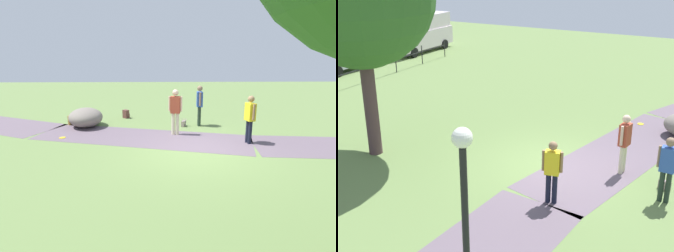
% 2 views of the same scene
% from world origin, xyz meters
% --- Properties ---
extents(ground_plane, '(48.00, 48.00, 0.00)m').
position_xyz_m(ground_plane, '(0.00, 0.00, 0.00)').
color(ground_plane, '#607942').
extents(footpath_segment_mid, '(8.33, 4.26, 0.01)m').
position_xyz_m(footpath_segment_mid, '(1.83, -1.59, 0.00)').
color(footpath_segment_mid, '#60525D').
rests_on(footpath_segment_mid, ground).
extents(lamp_post, '(0.28, 0.28, 3.78)m').
position_xyz_m(lamp_post, '(-6.71, -1.41, 2.32)').
color(lamp_post, black).
rests_on(lamp_post, ground).
extents(woman_with_handbag, '(0.26, 0.52, 1.74)m').
position_xyz_m(woman_with_handbag, '(-0.55, -3.27, 1.01)').
color(woman_with_handbag, '#213025').
rests_on(woman_with_handbag, ground).
extents(man_near_boulder, '(0.31, 0.51, 1.66)m').
position_xyz_m(man_near_boulder, '(-1.92, -0.79, 0.96)').
color(man_near_boulder, black).
rests_on(man_near_boulder, ground).
extents(passerby_on_path, '(0.51, 0.30, 1.74)m').
position_xyz_m(passerby_on_path, '(0.56, -1.94, 1.02)').
color(passerby_on_path, beige).
rests_on(passerby_on_path, ground).
extents(handbag_on_grass, '(0.36, 0.36, 0.31)m').
position_xyz_m(handbag_on_grass, '(0.13, -3.19, 0.14)').
color(handbag_on_grass, gray).
rests_on(handbag_on_grass, ground).
extents(frisbee_on_grass, '(0.23, 0.23, 0.02)m').
position_xyz_m(frisbee_on_grass, '(4.77, -1.59, 0.01)').
color(frisbee_on_grass, yellow).
rests_on(frisbee_on_grass, ground).
extents(parked_suv_orange, '(3.90, 1.80, 1.56)m').
position_xyz_m(parked_suv_orange, '(5.57, 14.18, 0.80)').
color(parked_suv_orange, silver).
rests_on(parked_suv_orange, ground).
extents(delivery_van, '(5.06, 2.40, 2.30)m').
position_xyz_m(delivery_van, '(11.48, 14.05, 1.26)').
color(delivery_van, silver).
rests_on(delivery_van, ground).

